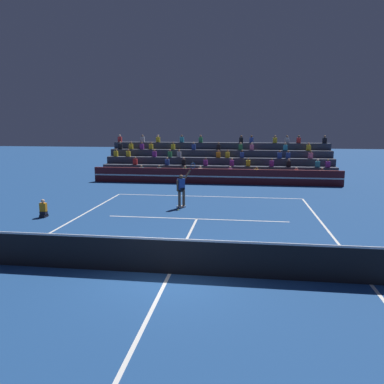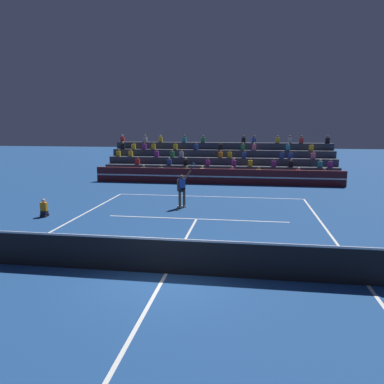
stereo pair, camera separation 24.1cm
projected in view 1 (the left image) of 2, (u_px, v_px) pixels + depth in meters
name	position (u px, v px, depth m)	size (l,w,h in m)	color
ground_plane	(170.00, 274.00, 10.75)	(120.00, 120.00, 0.00)	navy
court_lines	(170.00, 274.00, 10.75)	(11.10, 23.90, 0.01)	white
tennis_net	(169.00, 256.00, 10.66)	(12.00, 0.10, 1.10)	black
sponsor_banner_wall	(214.00, 176.00, 27.05)	(18.00, 0.26, 1.10)	#51191E
bleacher_stand	(218.00, 164.00, 30.67)	(18.10, 4.75, 3.38)	#383D4C
ball_kid_courtside	(43.00, 210.00, 17.31)	(0.30, 0.36, 0.84)	black
tennis_player	(182.00, 189.00, 19.21)	(0.94, 0.99, 2.34)	brown
tennis_ball	(178.00, 210.00, 18.70)	(0.07, 0.07, 0.07)	#C6DB33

